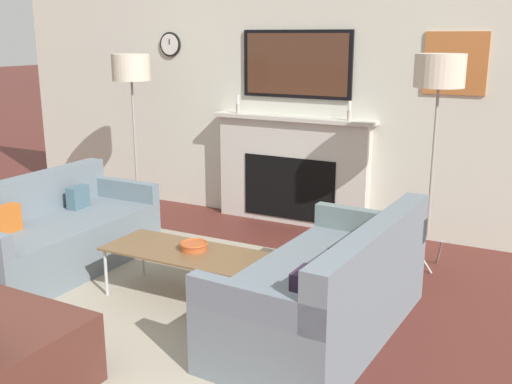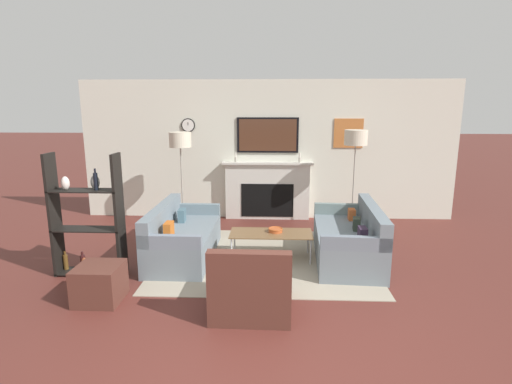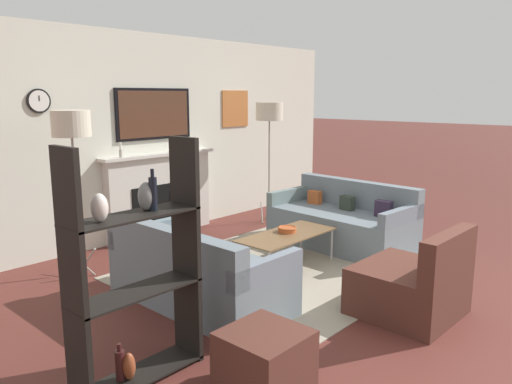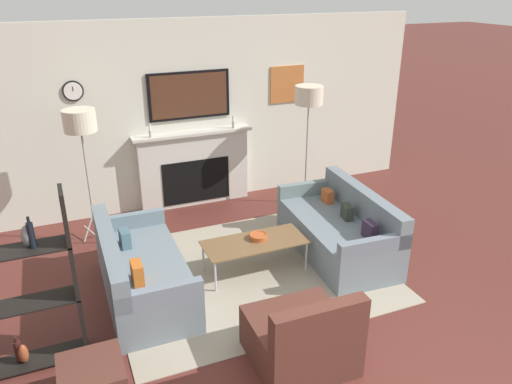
{
  "view_description": "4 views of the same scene",
  "coord_description": "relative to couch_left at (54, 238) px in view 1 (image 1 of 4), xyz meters",
  "views": [
    {
      "loc": [
        2.5,
        -1.03,
        1.93
      ],
      "look_at": [
        0.35,
        3.09,
        0.72
      ],
      "focal_mm": 42.0,
      "sensor_mm": 36.0,
      "label": 1
    },
    {
      "loc": [
        0.11,
        -3.15,
        2.2
      ],
      "look_at": [
        -0.14,
        2.56,
        0.97
      ],
      "focal_mm": 28.0,
      "sensor_mm": 36.0,
      "label": 2
    },
    {
      "loc": [
        -4.08,
        -0.91,
        1.9
      ],
      "look_at": [
        0.19,
        2.96,
        0.78
      ],
      "focal_mm": 35.0,
      "sensor_mm": 36.0,
      "label": 3
    },
    {
      "loc": [
        -1.84,
        -2.25,
        3.18
      ],
      "look_at": [
        0.25,
        2.75,
        0.85
      ],
      "focal_mm": 35.0,
      "sensor_mm": 36.0,
      "label": 4
    }
  ],
  "objects": [
    {
      "name": "area_rug",
      "position": [
        1.23,
        0.0,
        -0.28
      ],
      "size": [
        3.07,
        2.58,
        0.01
      ],
      "color": "#9E9480",
      "rests_on": "ground_plane"
    },
    {
      "name": "coffee_table",
      "position": [
        1.32,
        -0.01,
        0.09
      ],
      "size": [
        1.2,
        0.53,
        0.39
      ],
      "color": "brown",
      "rests_on": "ground_plane"
    },
    {
      "name": "fireplace_wall",
      "position": [
        1.23,
        2.24,
        0.94
      ],
      "size": [
        7.31,
        0.28,
        2.7
      ],
      "color": "silver",
      "rests_on": "ground_plane"
    },
    {
      "name": "decorative_bowl",
      "position": [
        1.38,
        0.04,
        0.14
      ],
      "size": [
        0.21,
        0.21,
        0.06
      ],
      "color": "#B95227",
      "rests_on": "coffee_table"
    },
    {
      "name": "floor_lamp_left",
      "position": [
        -0.32,
        1.51,
        1.31
      ],
      "size": [
        0.39,
        0.39,
        1.76
      ],
      "color": "#9E998E",
      "rests_on": "ground_plane"
    },
    {
      "name": "couch_right",
      "position": [
        2.46,
        -0.0,
        0.01
      ],
      "size": [
        0.97,
        1.83,
        0.81
      ],
      "color": "slate",
      "rests_on": "ground_plane"
    },
    {
      "name": "couch_left",
      "position": [
        0.0,
        0.0,
        0.0
      ],
      "size": [
        0.83,
        1.75,
        0.78
      ],
      "color": "slate",
      "rests_on": "ground_plane"
    },
    {
      "name": "floor_lamp_right",
      "position": [
        2.78,
        1.51,
        1.36
      ],
      "size": [
        0.4,
        0.4,
        1.8
      ],
      "color": "#9E998E",
      "rests_on": "ground_plane"
    }
  ]
}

